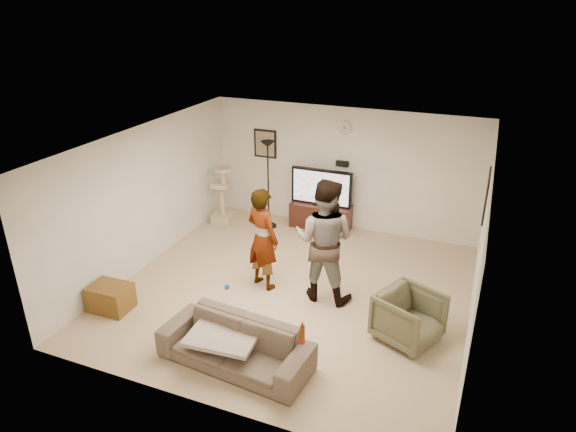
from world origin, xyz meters
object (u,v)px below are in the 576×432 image
at_px(cat_tree, 222,195).
at_px(person_right, 324,241).
at_px(beer_bottle, 302,335).
at_px(armchair, 409,317).
at_px(tv_stand, 321,216).
at_px(tv, 321,187).
at_px(side_table, 111,297).
at_px(floor_lamp, 268,185).
at_px(person_left, 263,239).
at_px(sofa, 235,345).

height_order(cat_tree, person_right, person_right).
bearing_deg(beer_bottle, armchair, 51.64).
xyz_separation_m(tv_stand, tv, (0.00, 0.00, 0.64)).
bearing_deg(armchair, side_table, 126.25).
bearing_deg(floor_lamp, person_left, -68.23).
bearing_deg(floor_lamp, tv, 19.37).
distance_m(cat_tree, sofa, 4.58).
relative_size(person_left, beer_bottle, 6.90).
bearing_deg(armchair, cat_tree, 83.37).
distance_m(person_right, beer_bottle, 2.04).
distance_m(floor_lamp, side_table, 3.90).
xyz_separation_m(sofa, side_table, (-2.37, 0.41, -0.09)).
bearing_deg(person_left, side_table, 60.71).
height_order(cat_tree, person_left, person_left).
height_order(armchair, side_table, armchair).
bearing_deg(tv_stand, beer_bottle, -74.27).
bearing_deg(person_left, floor_lamp, -46.38).
xyz_separation_m(person_right, beer_bottle, (0.38, -1.98, -0.28)).
bearing_deg(person_right, cat_tree, -33.55).
xyz_separation_m(floor_lamp, armchair, (3.35, -2.74, -0.55)).
xyz_separation_m(cat_tree, sofa, (2.33, -3.92, -0.33)).
xyz_separation_m(floor_lamp, side_table, (-1.02, -3.70, -0.71)).
xyz_separation_m(tv, sofa, (0.33, -4.46, -0.60)).
xyz_separation_m(sofa, armchair, (2.01, 1.36, 0.07)).
bearing_deg(tv, cat_tree, -165.03).
height_order(tv, floor_lamp, floor_lamp).
xyz_separation_m(person_left, side_table, (-1.89, -1.52, -0.66)).
xyz_separation_m(beer_bottle, armchair, (1.08, 1.36, -0.35)).
xyz_separation_m(tv_stand, side_table, (-2.04, -4.06, -0.05)).
bearing_deg(armchair, beer_bottle, 165.59).
distance_m(beer_bottle, side_table, 3.36).
distance_m(sofa, beer_bottle, 1.02).
bearing_deg(person_left, beer_bottle, 147.98).
height_order(tv_stand, cat_tree, cat_tree).
xyz_separation_m(tv_stand, cat_tree, (-2.01, -0.54, 0.37)).
height_order(floor_lamp, cat_tree, floor_lamp).
xyz_separation_m(beer_bottle, side_table, (-3.30, 0.41, -0.51)).
height_order(cat_tree, sofa, cat_tree).
bearing_deg(beer_bottle, floor_lamp, 119.03).
relative_size(floor_lamp, beer_bottle, 7.32).
relative_size(cat_tree, person_right, 0.63).
bearing_deg(sofa, cat_tree, 126.26).
height_order(person_left, sofa, person_left).
bearing_deg(armchair, person_right, 90.91).
bearing_deg(tv, floor_lamp, -160.63).
bearing_deg(sofa, tv_stand, 99.69).
bearing_deg(beer_bottle, tv, 105.73).
height_order(floor_lamp, person_right, person_right).
bearing_deg(cat_tree, sofa, -59.25).
relative_size(tv_stand, person_right, 0.62).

